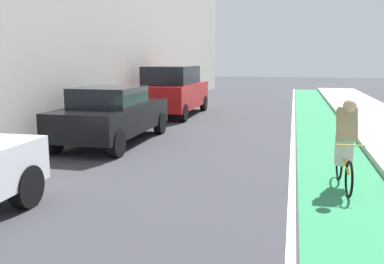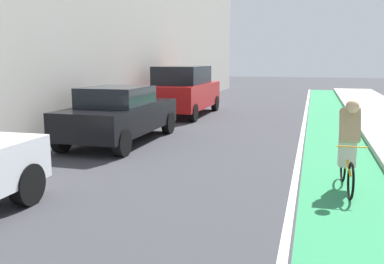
# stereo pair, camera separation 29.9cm
# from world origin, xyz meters

# --- Properties ---
(ground_plane) EXTENTS (91.92, 91.92, 0.00)m
(ground_plane) POSITION_xyz_m (0.00, 16.89, 0.00)
(ground_plane) COLOR #38383D
(bike_lane_paint) EXTENTS (1.60, 41.78, 0.00)m
(bike_lane_paint) POSITION_xyz_m (2.96, 18.89, 0.00)
(bike_lane_paint) COLOR #2D8451
(bike_lane_paint) RESTS_ON ground
(lane_divider_stripe) EXTENTS (0.12, 41.78, 0.00)m
(lane_divider_stripe) POSITION_xyz_m (2.06, 18.89, 0.00)
(lane_divider_stripe) COLOR white
(lane_divider_stripe) RESTS_ON ground
(parked_sedan_black) EXTENTS (1.85, 4.34, 1.53)m
(parked_sedan_black) POSITION_xyz_m (-2.72, 17.31, 0.78)
(parked_sedan_black) COLOR black
(parked_sedan_black) RESTS_ON ground
(parked_suv_red) EXTENTS (1.98, 4.63, 1.98)m
(parked_suv_red) POSITION_xyz_m (-2.72, 23.24, 1.02)
(parked_suv_red) COLOR red
(parked_suv_red) RESTS_ON ground
(cyclist_far) EXTENTS (0.48, 1.67, 1.59)m
(cyclist_far) POSITION_xyz_m (2.94, 14.51, 0.84)
(cyclist_far) COLOR black
(cyclist_far) RESTS_ON ground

